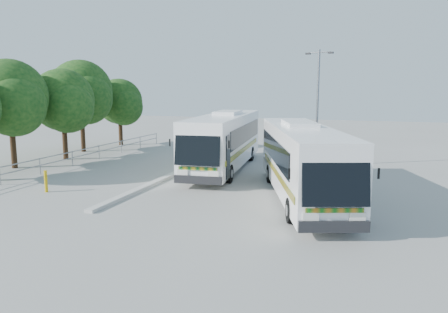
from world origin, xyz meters
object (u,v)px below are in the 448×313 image
(tree_far_b, at_px, (10,97))
(coach_main, at_px, (224,140))
(tree_far_d, at_px, (82,92))
(lamppost, at_px, (318,103))
(bollard, at_px, (46,181))
(coach_adjacent, at_px, (302,160))
(tree_far_c, at_px, (64,100))
(tree_far_e, at_px, (120,102))

(tree_far_b, relative_size, coach_main, 0.55)
(tree_far_d, relative_size, lamppost, 0.97)
(tree_far_b, distance_m, bollard, 8.95)
(tree_far_b, distance_m, coach_adjacent, 19.00)
(tree_far_d, height_order, coach_adjacent, tree_far_d)
(tree_far_c, relative_size, tree_far_d, 0.88)
(tree_far_d, height_order, coach_main, tree_far_d)
(tree_far_b, relative_size, tree_far_e, 1.17)
(tree_far_c, distance_m, tree_far_d, 3.93)
(tree_far_e, bearing_deg, tree_far_c, -86.46)
(bollard, bearing_deg, tree_far_e, 109.87)
(tree_far_b, bearing_deg, coach_main, 17.46)
(coach_adjacent, distance_m, lamppost, 9.12)
(coach_main, xyz_separation_m, coach_adjacent, (5.82, -5.84, -0.05))
(tree_far_e, distance_m, bollard, 18.18)
(tree_far_c, bearing_deg, coach_main, 0.76)
(coach_main, distance_m, lamppost, 6.57)
(tree_far_e, xyz_separation_m, bollard, (6.08, -16.81, -3.34))
(tree_far_d, bearing_deg, bollard, -61.23)
(tree_far_d, bearing_deg, coach_adjacent, -26.27)
(tree_far_b, bearing_deg, lamppost, 20.97)
(coach_adjacent, bearing_deg, tree_far_b, 155.41)
(tree_far_c, height_order, lamppost, lamppost)
(tree_far_d, distance_m, tree_far_e, 4.65)
(tree_far_b, relative_size, tree_far_d, 0.95)
(tree_far_b, xyz_separation_m, coach_adjacent, (18.72, -1.78, -2.73))
(tree_far_d, height_order, tree_far_e, tree_far_d)
(tree_far_b, bearing_deg, tree_far_e, 88.17)
(tree_far_e, distance_m, coach_adjacent, 23.09)
(tree_far_d, height_order, lamppost, lamppost)
(tree_far_c, relative_size, lamppost, 0.86)
(lamppost, relative_size, bollard, 6.88)
(coach_adjacent, xyz_separation_m, bollard, (-12.26, -2.92, -1.29))
(tree_far_e, height_order, coach_adjacent, tree_far_e)
(coach_adjacent, bearing_deg, tree_far_d, 134.59)
(tree_far_e, relative_size, coach_adjacent, 0.48)
(tree_far_e, bearing_deg, tree_far_d, -98.63)
(tree_far_c, height_order, coach_main, tree_far_c)
(coach_adjacent, height_order, bollard, coach_adjacent)
(coach_main, bearing_deg, tree_far_b, -168.41)
(tree_far_e, distance_m, coach_main, 15.01)
(tree_far_c, relative_size, tree_far_e, 1.10)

